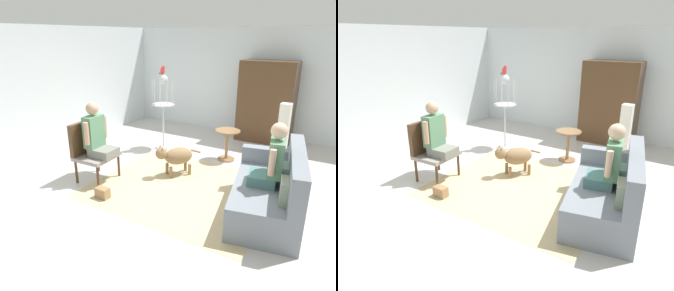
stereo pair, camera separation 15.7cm
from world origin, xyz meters
The scene contains 15 objects.
ground_plane centered at (0.00, 0.00, 0.00)m, with size 7.93×7.93×0.00m, color beige.
back_wall centered at (0.00, 3.37, 1.26)m, with size 6.96×0.12×2.52m, color silver.
left_wall centered at (-3.24, 0.30, 1.26)m, with size 0.12×7.21×2.52m, color silver.
area_rug centered at (0.01, -0.11, 0.00)m, with size 2.76×2.37×0.01m, color #C6B284.
couch centered at (1.39, -0.14, 0.33)m, with size 1.17×1.80×0.94m.
armchair centered at (-1.50, -0.58, 0.57)m, with size 0.59×0.67×0.99m.
person_on_couch centered at (1.36, -0.18, 0.80)m, with size 0.48×0.53×0.85m.
person_on_armchair centered at (-1.34, -0.58, 0.80)m, with size 0.48×0.51×0.88m.
round_end_table centered at (0.15, 1.40, 0.36)m, with size 0.47×0.47×0.61m.
dog centered at (-0.34, 0.27, 0.35)m, with size 0.56×0.71×0.57m.
bird_cage_stand centered at (-1.28, 1.35, 0.93)m, with size 0.48×0.48×1.57m.
parrot centered at (-1.30, 1.35, 1.66)m, with size 0.17×0.10×0.18m.
column_lamp centered at (1.13, 1.54, 0.60)m, with size 0.20×0.20×1.21m.
armoire_cabinet centered at (0.43, 2.96, 0.91)m, with size 1.19×0.56×1.81m, color #4C331E.
handbag centered at (-0.86, -1.02, 0.08)m, with size 0.21×0.13×0.16m, color #99724C.
Camera 1 is at (2.16, -4.04, 2.33)m, focal length 33.15 mm.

